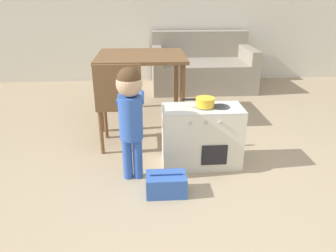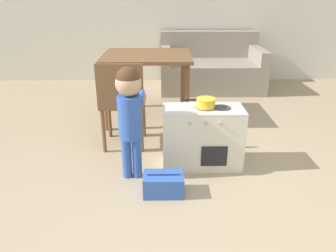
% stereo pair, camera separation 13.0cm
% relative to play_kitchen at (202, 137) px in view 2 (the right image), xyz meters
% --- Properties ---
extents(ground_plane, '(16.00, 16.00, 0.00)m').
position_rel_play_kitchen_xyz_m(ground_plane, '(-0.12, -0.77, -0.26)').
color(ground_plane, tan).
extents(play_kitchen, '(0.67, 0.33, 0.53)m').
position_rel_play_kitchen_xyz_m(play_kitchen, '(0.00, 0.00, 0.00)').
color(play_kitchen, silver).
rests_on(play_kitchen, ground_plane).
extents(toy_pot, '(0.27, 0.16, 0.08)m').
position_rel_play_kitchen_xyz_m(toy_pot, '(0.01, 0.00, 0.31)').
color(toy_pot, yellow).
rests_on(toy_pot, play_kitchen).
extents(child_figure, '(0.21, 0.36, 0.91)m').
position_rel_play_kitchen_xyz_m(child_figure, '(-0.59, -0.19, 0.34)').
color(child_figure, '#335BB7').
rests_on(child_figure, ground_plane).
extents(toy_basket, '(0.30, 0.19, 0.18)m').
position_rel_play_kitchen_xyz_m(toy_basket, '(-0.33, -0.44, -0.18)').
color(toy_basket, '#335BB2').
rests_on(toy_basket, ground_plane).
extents(dining_table, '(0.98, 0.86, 0.75)m').
position_rel_play_kitchen_xyz_m(dining_table, '(-0.51, 1.15, 0.39)').
color(dining_table, brown).
rests_on(dining_table, ground_plane).
extents(dining_chair_near, '(0.41, 0.41, 0.84)m').
position_rel_play_kitchen_xyz_m(dining_chair_near, '(-0.71, 0.36, 0.20)').
color(dining_chair_near, brown).
rests_on(dining_chair_near, ground_plane).
extents(couch, '(1.51, 0.94, 0.82)m').
position_rel_play_kitchen_xyz_m(couch, '(0.39, 2.45, 0.03)').
color(couch, gray).
rests_on(couch, ground_plane).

